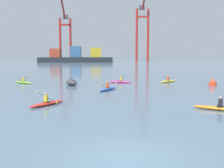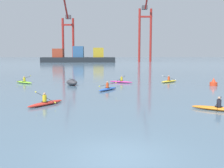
# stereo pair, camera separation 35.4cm
# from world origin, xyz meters

# --- Properties ---
(ground_plane) EXTENTS (800.00, 800.00, 0.00)m
(ground_plane) POSITION_xyz_m (0.00, 0.00, 0.00)
(ground_plane) COLOR slate
(container_barge) EXTENTS (36.08, 9.17, 7.86)m
(container_barge) POSITION_xyz_m (-11.60, 124.72, 2.56)
(container_barge) COLOR #1E2328
(container_barge) RESTS_ON ground
(gantry_crane_west) EXTENTS (6.66, 19.37, 31.63)m
(gantry_crane_west) POSITION_xyz_m (-18.14, 136.08, 16.05)
(gantry_crane_west) COLOR maroon
(gantry_crane_west) RESTS_ON ground
(gantry_crane_west_mid) EXTENTS (7.26, 18.32, 40.47)m
(gantry_crane_west_mid) POSITION_xyz_m (22.98, 133.42, 19.04)
(gantry_crane_west_mid) COLOR maroon
(gantry_crane_west_mid) RESTS_ON ground
(capsized_dinghy) EXTENTS (2.05, 2.82, 0.76)m
(capsized_dinghy) POSITION_xyz_m (-4.22, 23.49, 0.35)
(capsized_dinghy) COLOR #38383D
(capsized_dinghy) RESTS_ON ground
(channel_buoy) EXTENTS (0.90, 0.90, 1.00)m
(channel_buoy) POSITION_xyz_m (13.00, 22.06, 0.36)
(channel_buoy) COLOR red
(channel_buoy) RESTS_ON ground
(kayak_blue) EXTENTS (2.33, 3.19, 0.95)m
(kayak_blue) POSITION_xyz_m (0.11, 18.55, 0.17)
(kayak_blue) COLOR #2856B2
(kayak_blue) RESTS_ON ground
(kayak_red) EXTENTS (2.44, 3.13, 1.00)m
(kayak_red) POSITION_xyz_m (-4.74, 10.28, 0.17)
(kayak_red) COLOR red
(kayak_red) RESTS_ON ground
(kayak_yellow) EXTENTS (2.96, 2.68, 0.95)m
(kayak_yellow) POSITION_xyz_m (8.69, 26.47, 0.17)
(kayak_yellow) COLOR yellow
(kayak_yellow) RESTS_ON ground
(kayak_orange) EXTENTS (3.16, 2.39, 0.95)m
(kayak_orange) POSITION_xyz_m (7.23, 7.87, 0.17)
(kayak_orange) COLOR orange
(kayak_orange) RESTS_ON ground
(kayak_magenta) EXTENTS (3.23, 2.25, 0.95)m
(kayak_magenta) POSITION_xyz_m (2.07, 26.01, 0.17)
(kayak_magenta) COLOR #C13384
(kayak_magenta) RESTS_ON ground
(kayak_lime) EXTENTS (2.96, 2.68, 0.99)m
(kayak_lime) POSITION_xyz_m (-10.76, 26.00, 0.17)
(kayak_lime) COLOR #7ABC2D
(kayak_lime) RESTS_ON ground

